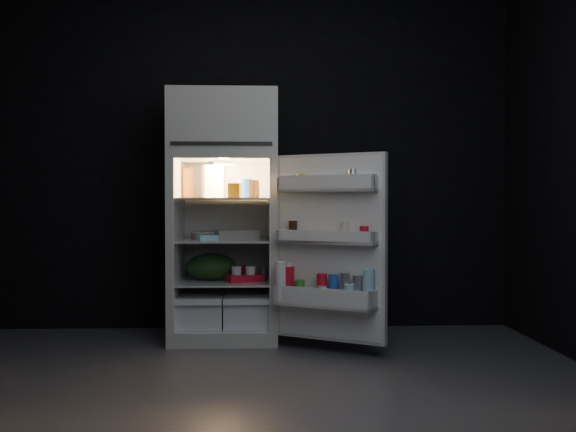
{
  "coord_description": "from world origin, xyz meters",
  "views": [
    {
      "loc": [
        0.04,
        -3.39,
        0.99
      ],
      "look_at": [
        0.22,
        1.0,
        0.9
      ],
      "focal_mm": 40.0,
      "sensor_mm": 36.0,
      "label": 1
    }
  ],
  "objects_px": {
    "yogurt_tray": "(245,278)",
    "milk_jug": "(212,182)",
    "refrigerator": "(225,208)",
    "fridge_door": "(329,251)",
    "egg_carton": "(237,235)"
  },
  "relations": [
    {
      "from": "milk_jug",
      "to": "egg_carton",
      "type": "relative_size",
      "value": 0.8
    },
    {
      "from": "refrigerator",
      "to": "yogurt_tray",
      "type": "bearing_deg",
      "value": -38.81
    },
    {
      "from": "fridge_door",
      "to": "milk_jug",
      "type": "relative_size",
      "value": 5.08
    },
    {
      "from": "milk_jug",
      "to": "egg_carton",
      "type": "distance_m",
      "value": 0.47
    },
    {
      "from": "refrigerator",
      "to": "fridge_door",
      "type": "relative_size",
      "value": 1.46
    },
    {
      "from": "yogurt_tray",
      "to": "refrigerator",
      "type": "bearing_deg",
      "value": 118.64
    },
    {
      "from": "yogurt_tray",
      "to": "milk_jug",
      "type": "bearing_deg",
      "value": 124.7
    },
    {
      "from": "fridge_door",
      "to": "egg_carton",
      "type": "xyz_separation_m",
      "value": [
        -0.61,
        0.42,
        0.08
      ]
    },
    {
      "from": "egg_carton",
      "to": "refrigerator",
      "type": "bearing_deg",
      "value": 106.44
    },
    {
      "from": "refrigerator",
      "to": "egg_carton",
      "type": "xyz_separation_m",
      "value": [
        0.1,
        -0.14,
        -0.19
      ]
    },
    {
      "from": "milk_jug",
      "to": "yogurt_tray",
      "type": "distance_m",
      "value": 0.75
    },
    {
      "from": "fridge_door",
      "to": "egg_carton",
      "type": "relative_size",
      "value": 4.09
    },
    {
      "from": "egg_carton",
      "to": "milk_jug",
      "type": "bearing_deg",
      "value": 119.19
    },
    {
      "from": "milk_jug",
      "to": "yogurt_tray",
      "type": "xyz_separation_m",
      "value": [
        0.24,
        -0.16,
        -0.69
      ]
    },
    {
      "from": "yogurt_tray",
      "to": "egg_carton",
      "type": "bearing_deg",
      "value": -178.25
    }
  ]
}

